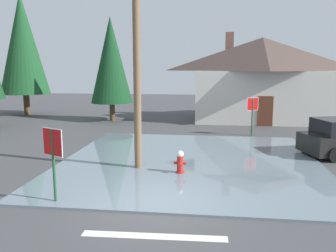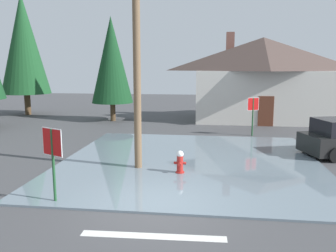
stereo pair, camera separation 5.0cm
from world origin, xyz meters
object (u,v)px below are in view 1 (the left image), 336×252
(pine_tree_mid_left, at_px, (23,44))
(stop_sign_far, at_px, (252,109))
(house, at_px, (261,78))
(pine_tree_short_left, at_px, (111,60))
(fire_hydrant, at_px, (180,163))
(stop_sign_near, at_px, (53,150))
(utility_pole, at_px, (137,51))

(pine_tree_mid_left, bearing_deg, stop_sign_far, -21.33)
(house, height_order, pine_tree_short_left, pine_tree_short_left)
(fire_hydrant, height_order, stop_sign_far, stop_sign_far)
(stop_sign_near, bearing_deg, house, 65.19)
(fire_hydrant, distance_m, pine_tree_short_left, 14.28)
(pine_tree_short_left, bearing_deg, pine_tree_mid_left, 163.56)
(utility_pole, height_order, pine_tree_mid_left, pine_tree_mid_left)
(stop_sign_near, distance_m, pine_tree_short_left, 15.99)
(fire_hydrant, relative_size, pine_tree_mid_left, 0.09)
(fire_hydrant, height_order, pine_tree_mid_left, pine_tree_mid_left)
(stop_sign_near, bearing_deg, fire_hydrant, 43.76)
(pine_tree_short_left, bearing_deg, stop_sign_near, -79.93)
(utility_pole, bearing_deg, pine_tree_mid_left, 131.07)
(house, height_order, pine_tree_mid_left, pine_tree_mid_left)
(stop_sign_far, distance_m, pine_tree_short_left, 10.86)
(stop_sign_near, bearing_deg, pine_tree_mid_left, 120.81)
(utility_pole, bearing_deg, stop_sign_near, -114.30)
(house, relative_size, pine_tree_mid_left, 1.04)
(fire_hydrant, height_order, utility_pole, utility_pole)
(stop_sign_near, distance_m, pine_tree_mid_left, 21.17)
(utility_pole, relative_size, stop_sign_far, 3.95)
(stop_sign_far, height_order, pine_tree_mid_left, pine_tree_mid_left)
(house, bearing_deg, utility_pole, -114.95)
(utility_pole, xyz_separation_m, stop_sign_far, (5.07, 7.34, -2.95))
(stop_sign_near, bearing_deg, pine_tree_short_left, 100.07)
(stop_sign_near, xyz_separation_m, fire_hydrant, (3.35, 3.20, -1.15))
(stop_sign_far, bearing_deg, utility_pole, -124.64)
(stop_sign_near, xyz_separation_m, stop_sign_far, (6.75, 11.05, -0.03))
(fire_hydrant, distance_m, pine_tree_mid_left, 20.91)
(utility_pole, bearing_deg, house, 65.05)
(stop_sign_near, bearing_deg, utility_pole, 65.70)
(utility_pole, bearing_deg, pine_tree_short_left, 110.57)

